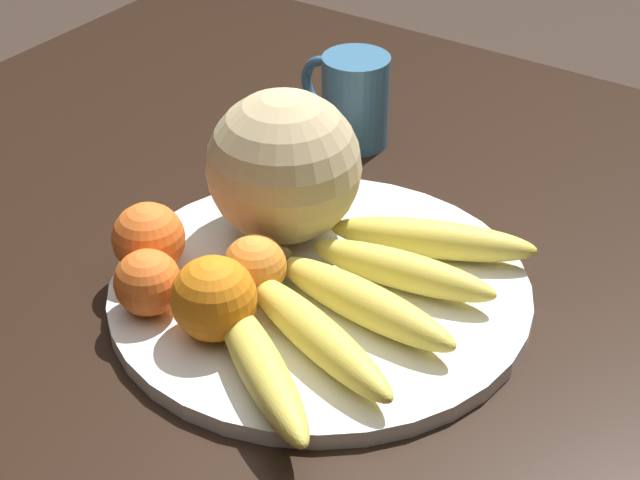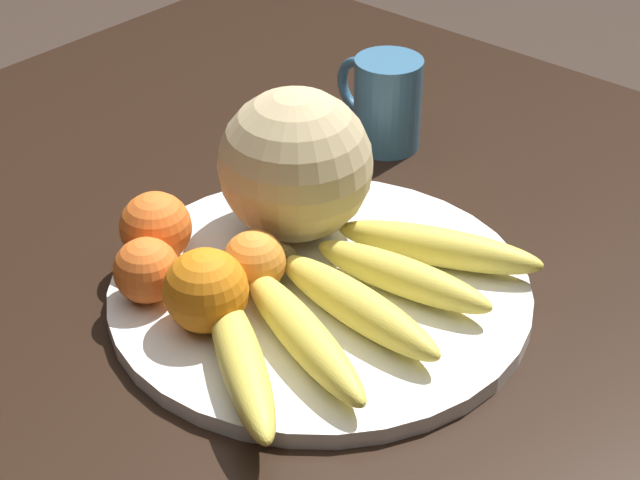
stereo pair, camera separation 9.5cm
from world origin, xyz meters
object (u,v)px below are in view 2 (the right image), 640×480
at_px(banana_bunch, 349,303).
at_px(ceramic_mug, 385,102).
at_px(orange_front_right, 156,227).
at_px(orange_mid_center, 254,262).
at_px(orange_back_left, 147,270).
at_px(melon, 295,165).
at_px(fruit_bowl, 320,291).
at_px(kitchen_table, 302,352).
at_px(orange_front_left, 206,291).

xyz_separation_m(banana_bunch, ceramic_mug, (0.19, -0.30, 0.02)).
height_order(banana_bunch, orange_front_right, orange_front_right).
bearing_deg(orange_mid_center, orange_back_left, 50.13).
bearing_deg(orange_front_right, melon, -118.96).
bearing_deg(banana_bunch, fruit_bowl, 163.06).
xyz_separation_m(melon, banana_bunch, (-0.13, 0.08, -0.06)).
bearing_deg(orange_front_right, orange_mid_center, -165.84).
distance_m(banana_bunch, orange_mid_center, 0.10).
distance_m(fruit_bowl, orange_front_right, 0.17).
xyz_separation_m(kitchen_table, ceramic_mug, (0.11, -0.26, 0.15)).
xyz_separation_m(fruit_bowl, orange_mid_center, (0.04, 0.04, 0.04)).
height_order(banana_bunch, orange_mid_center, orange_mid_center).
bearing_deg(ceramic_mug, melon, 105.90).
bearing_deg(orange_front_left, banana_bunch, -135.85).
bearing_deg(ceramic_mug, orange_mid_center, 107.34).
bearing_deg(orange_back_left, kitchen_table, -118.11).
xyz_separation_m(banana_bunch, orange_front_left, (0.09, 0.09, 0.02)).
bearing_deg(orange_back_left, orange_mid_center, -129.87).
bearing_deg(fruit_bowl, orange_back_left, 48.09).
height_order(kitchen_table, melon, melon).
distance_m(orange_back_left, ceramic_mug, 0.39).
bearing_deg(orange_mid_center, banana_bunch, -168.57).
xyz_separation_m(banana_bunch, orange_mid_center, (0.10, 0.02, 0.01)).
bearing_deg(orange_front_right, fruit_bowl, -154.94).
distance_m(fruit_bowl, melon, 0.13).
bearing_deg(fruit_bowl, orange_front_right, 25.06).
bearing_deg(orange_front_left, kitchen_table, -89.85).
bearing_deg(kitchen_table, fruit_bowl, 159.72).
bearing_deg(orange_front_right, orange_back_left, 130.79).
height_order(banana_bunch, orange_front_left, orange_front_left).
distance_m(orange_front_right, orange_mid_center, 0.11).
bearing_deg(banana_bunch, kitchen_table, 164.07).
relative_size(kitchen_table, orange_front_right, 17.89).
distance_m(orange_front_left, orange_back_left, 0.07).
distance_m(kitchen_table, melon, 0.19).
xyz_separation_m(fruit_bowl, orange_back_left, (0.10, 0.12, 0.04)).
bearing_deg(orange_mid_center, orange_front_left, 96.35).
bearing_deg(melon, kitchen_table, 136.60).
bearing_deg(melon, orange_front_right, 61.04).
distance_m(kitchen_table, orange_back_left, 0.20).
bearing_deg(ceramic_mug, orange_front_right, 89.20).
relative_size(kitchen_table, melon, 8.18).
distance_m(banana_bunch, orange_front_right, 0.20).
relative_size(melon, banana_bunch, 0.41).
distance_m(fruit_bowl, orange_mid_center, 0.07).
height_order(fruit_bowl, orange_front_left, orange_front_left).
distance_m(melon, orange_back_left, 0.18).
relative_size(orange_front_left, ceramic_mug, 0.63).
bearing_deg(fruit_bowl, orange_mid_center, 44.80).
relative_size(kitchen_table, orange_back_left, 20.34).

